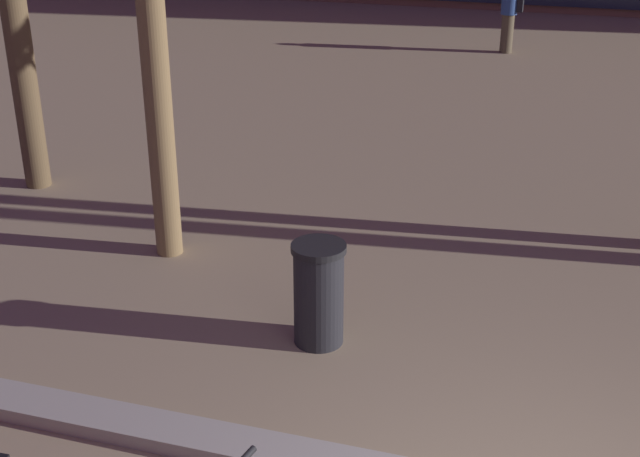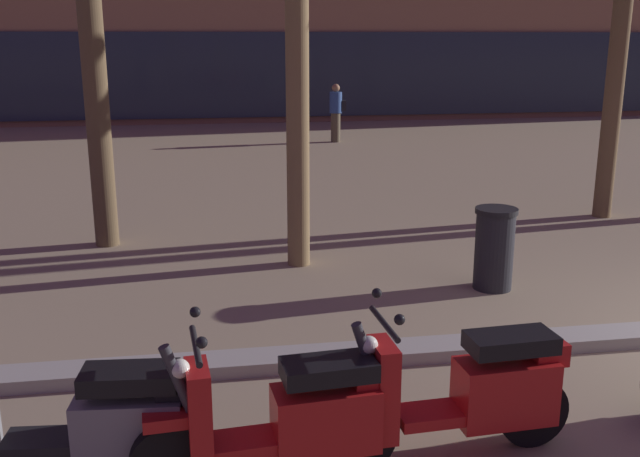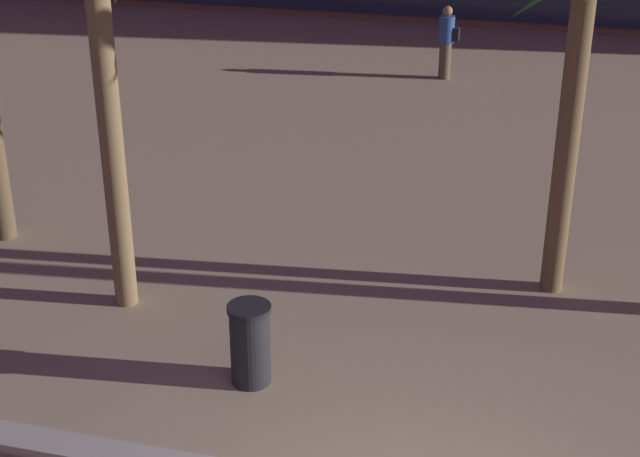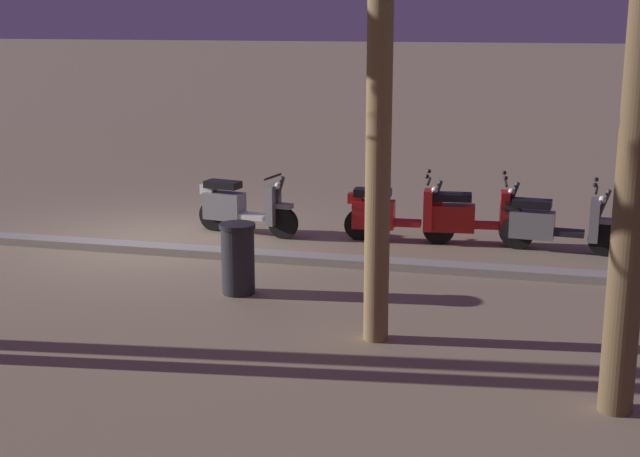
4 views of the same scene
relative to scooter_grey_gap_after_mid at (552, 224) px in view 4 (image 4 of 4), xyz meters
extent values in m
plane|color=#9E896B|center=(6.31, 0.92, -0.44)|extent=(200.00, 200.00, 0.00)
cube|color=#ADA89E|center=(6.31, 1.52, -0.38)|extent=(60.00, 0.36, 0.12)
cylinder|color=black|center=(-0.81, 0.07, -0.18)|extent=(0.53, 0.15, 0.52)
cylinder|color=black|center=(0.52, -0.05, -0.18)|extent=(0.53, 0.15, 0.52)
cube|color=black|center=(-0.20, 0.02, -0.12)|extent=(0.62, 0.33, 0.08)
cube|color=slate|center=(0.30, -0.03, -0.03)|extent=(0.71, 0.38, 0.42)
cube|color=black|center=(0.32, -0.03, 0.30)|extent=(0.62, 0.35, 0.12)
cube|color=slate|center=(-0.63, 0.06, 0.11)|extent=(0.17, 0.35, 0.66)
cube|color=slate|center=(-0.81, 0.07, 0.11)|extent=(0.33, 0.19, 0.08)
cylinder|color=#333338|center=(-0.71, 0.06, 0.26)|extent=(0.29, 0.09, 0.69)
cylinder|color=black|center=(-0.63, 0.06, 0.58)|extent=(0.09, 0.56, 0.04)
sphere|color=white|center=(-0.73, 0.06, 0.44)|extent=(0.12, 0.12, 0.12)
cube|color=black|center=(0.59, -0.05, 0.20)|extent=(0.26, 0.22, 0.16)
sphere|color=black|center=(-0.63, -0.19, 0.70)|extent=(0.07, 0.07, 0.07)
sphere|color=black|center=(-0.59, 0.29, 0.70)|extent=(0.07, 0.07, 0.07)
cylinder|color=black|center=(0.56, -0.23, -0.18)|extent=(0.53, 0.14, 0.52)
cylinder|color=black|center=(1.76, -0.14, -0.18)|extent=(0.53, 0.14, 0.52)
cube|color=red|center=(1.11, -0.19, -0.12)|extent=(0.62, 0.33, 0.08)
cube|color=red|center=(1.54, -0.15, -0.02)|extent=(0.70, 0.37, 0.43)
cube|color=black|center=(1.56, -0.15, 0.32)|extent=(0.62, 0.35, 0.12)
cube|color=red|center=(0.73, -0.22, 0.11)|extent=(0.17, 0.35, 0.66)
cube|color=red|center=(0.56, -0.23, 0.11)|extent=(0.33, 0.19, 0.08)
cylinder|color=#333338|center=(0.66, -0.22, 0.26)|extent=(0.29, 0.09, 0.69)
cylinder|color=black|center=(0.73, -0.22, 0.58)|extent=(0.08, 0.56, 0.04)
sphere|color=white|center=(0.64, -0.23, 0.44)|extent=(0.12, 0.12, 0.12)
cube|color=red|center=(1.84, -0.13, 0.22)|extent=(0.26, 0.22, 0.16)
sphere|color=black|center=(0.77, -0.46, 0.70)|extent=(0.07, 0.07, 0.07)
sphere|color=black|center=(0.74, 0.02, 0.70)|extent=(0.07, 0.07, 0.07)
cylinder|color=black|center=(1.76, -0.08, -0.18)|extent=(0.52, 0.13, 0.52)
cylinder|color=black|center=(3.04, -0.01, -0.18)|extent=(0.52, 0.13, 0.52)
cube|color=red|center=(2.35, -0.04, -0.12)|extent=(0.61, 0.31, 0.08)
cube|color=red|center=(2.82, -0.02, 0.00)|extent=(0.70, 0.36, 0.45)
cube|color=black|center=(2.84, -0.02, 0.36)|extent=(0.62, 0.33, 0.12)
cube|color=red|center=(1.94, -0.07, 0.11)|extent=(0.16, 0.35, 0.66)
cube|color=red|center=(1.76, -0.08, 0.11)|extent=(0.33, 0.18, 0.08)
cylinder|color=#333338|center=(1.86, -0.07, 0.26)|extent=(0.29, 0.08, 0.69)
cylinder|color=black|center=(1.94, -0.07, 0.58)|extent=(0.07, 0.56, 0.04)
sphere|color=white|center=(1.84, -0.07, 0.44)|extent=(0.12, 0.12, 0.12)
cube|color=red|center=(3.12, 0.00, 0.26)|extent=(0.25, 0.21, 0.16)
sphere|color=black|center=(1.97, -0.31, 0.70)|extent=(0.07, 0.07, 0.07)
sphere|color=black|center=(1.94, 0.17, 0.70)|extent=(0.07, 0.07, 0.07)
cylinder|color=black|center=(4.30, 0.18, -0.18)|extent=(0.53, 0.20, 0.52)
cylinder|color=black|center=(5.61, -0.07, -0.18)|extent=(0.53, 0.20, 0.52)
cube|color=silver|center=(4.91, 0.07, -0.12)|extent=(0.64, 0.39, 0.08)
cube|color=slate|center=(5.40, -0.03, 0.01)|extent=(0.73, 0.44, 0.46)
cube|color=black|center=(5.41, -0.03, 0.37)|extent=(0.65, 0.41, 0.12)
cube|color=slate|center=(4.48, 0.15, 0.11)|extent=(0.20, 0.36, 0.66)
cube|color=slate|center=(4.30, 0.18, 0.11)|extent=(0.34, 0.22, 0.08)
cylinder|color=#333338|center=(4.40, 0.16, 0.26)|extent=(0.29, 0.12, 0.69)
cylinder|color=black|center=(4.48, 0.15, 0.58)|extent=(0.15, 0.56, 0.04)
sphere|color=white|center=(4.38, 0.17, 0.44)|extent=(0.12, 0.12, 0.12)
cube|color=silver|center=(5.69, -0.09, 0.27)|extent=(0.27, 0.24, 0.16)
cylinder|color=olive|center=(1.98, 4.45, 2.00)|extent=(0.28, 0.28, 4.89)
cylinder|color=brown|center=(-0.55, 5.77, 2.46)|extent=(0.32, 0.32, 5.80)
cylinder|color=#232328|center=(4.06, 3.17, 0.01)|extent=(0.44, 0.44, 0.90)
cylinder|color=black|center=(4.06, 3.17, 0.48)|extent=(0.48, 0.48, 0.06)
camera|label=1|loc=(5.99, -3.11, 3.62)|focal=48.06mm
camera|label=2|loc=(0.83, -4.26, 2.36)|focal=40.36mm
camera|label=3|loc=(7.05, -5.25, 5.63)|focal=54.10mm
camera|label=4|loc=(0.32, 13.98, 3.21)|focal=50.12mm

